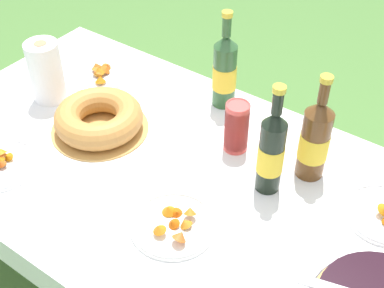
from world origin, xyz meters
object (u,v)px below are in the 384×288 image
(bundt_cake, at_px, (99,119))
(snack_plate_left, at_px, (174,224))
(paper_towel_roll, at_px, (46,72))
(cider_bottle_green, at_px, (225,71))
(snack_plate_near, at_px, (100,75))
(cider_bottle_amber, at_px, (315,140))
(juice_bottle_red, at_px, (271,152))
(cup_stack, at_px, (237,127))

(bundt_cake, bearing_deg, snack_plate_left, -22.98)
(paper_towel_roll, bearing_deg, cider_bottle_green, 32.71)
(bundt_cake, height_order, paper_towel_roll, paper_towel_roll)
(bundt_cake, relative_size, snack_plate_near, 1.49)
(cider_bottle_amber, height_order, snack_plate_near, cider_bottle_amber)
(paper_towel_roll, bearing_deg, snack_plate_near, 73.46)
(cider_bottle_amber, height_order, juice_bottle_red, juice_bottle_red)
(cider_bottle_green, xyz_separation_m, cider_bottle_amber, (0.38, -0.14, -0.00))
(cup_stack, distance_m, snack_plate_left, 0.37)
(cup_stack, distance_m, cider_bottle_amber, 0.24)
(cup_stack, height_order, cider_bottle_green, cider_bottle_green)
(juice_bottle_red, bearing_deg, cider_bottle_amber, 60.18)
(cider_bottle_green, relative_size, snack_plate_near, 1.63)
(cup_stack, bearing_deg, snack_plate_near, 176.46)
(bundt_cake, distance_m, juice_bottle_red, 0.57)
(cup_stack, relative_size, snack_plate_near, 0.79)
(paper_towel_roll, bearing_deg, bundt_cake, -6.61)
(snack_plate_near, bearing_deg, cider_bottle_green, 16.91)
(cider_bottle_green, xyz_separation_m, paper_towel_roll, (-0.49, -0.32, -0.02))
(snack_plate_left, bearing_deg, cider_bottle_green, 110.03)
(bundt_cake, xyz_separation_m, cider_bottle_green, (0.24, 0.35, 0.08))
(juice_bottle_red, xyz_separation_m, snack_plate_near, (-0.75, 0.12, -0.12))
(cup_stack, height_order, cider_bottle_amber, cider_bottle_amber)
(cider_bottle_green, bearing_deg, juice_bottle_red, -39.29)
(cider_bottle_amber, height_order, snack_plate_left, cider_bottle_amber)
(juice_bottle_red, distance_m, snack_plate_near, 0.77)
(cup_stack, bearing_deg, bundt_cake, -155.87)
(cider_bottle_amber, bearing_deg, bundt_cake, -161.53)
(bundt_cake, distance_m, snack_plate_near, 0.29)
(cup_stack, distance_m, juice_bottle_red, 0.19)
(snack_plate_near, height_order, snack_plate_left, snack_plate_near)
(paper_towel_roll, bearing_deg, cup_stack, 12.75)
(cup_stack, height_order, snack_plate_left, cup_stack)
(cider_bottle_green, height_order, snack_plate_left, cider_bottle_green)
(cider_bottle_amber, bearing_deg, cup_stack, -172.09)
(paper_towel_roll, bearing_deg, juice_bottle_red, 4.12)
(bundt_cake, xyz_separation_m, cider_bottle_amber, (0.62, 0.21, 0.08))
(bundt_cake, height_order, cup_stack, cup_stack)
(cup_stack, relative_size, cider_bottle_amber, 0.49)
(cup_stack, bearing_deg, cider_bottle_green, 132.36)
(juice_bottle_red, relative_size, snack_plate_near, 1.65)
(cider_bottle_amber, bearing_deg, juice_bottle_red, -119.82)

